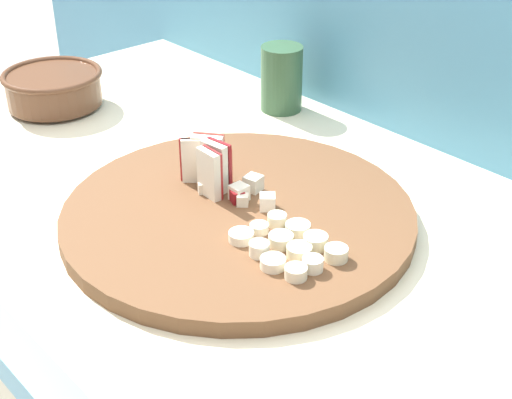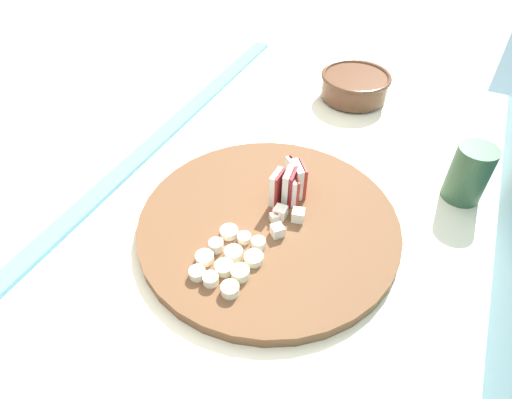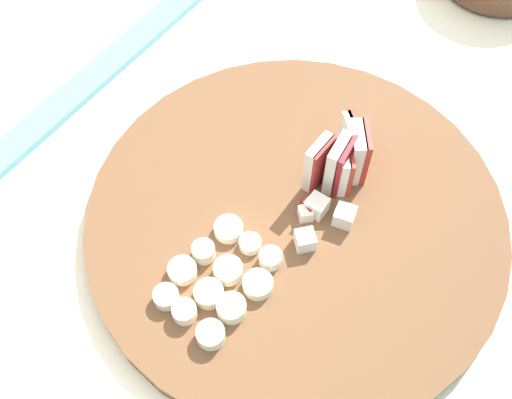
{
  "view_description": "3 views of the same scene",
  "coord_description": "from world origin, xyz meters",
  "px_view_note": "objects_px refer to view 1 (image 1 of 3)",
  "views": [
    {
      "loc": [
        0.55,
        -0.51,
        1.39
      ],
      "look_at": [
        -0.04,
        0.01,
        0.93
      ],
      "focal_mm": 51.6,
      "sensor_mm": 36.0,
      "label": 1
    },
    {
      "loc": [
        0.42,
        0.19,
        1.44
      ],
      "look_at": [
        -0.06,
        -0.04,
        0.94
      ],
      "focal_mm": 30.13,
      "sensor_mm": 36.0,
      "label": 2
    },
    {
      "loc": [
        0.24,
        0.14,
        1.47
      ],
      "look_at": [
        -0.02,
        -0.04,
        0.95
      ],
      "focal_mm": 43.06,
      "sensor_mm": 36.0,
      "label": 3
    }
  ],
  "objects_px": {
    "apple_dice_pile": "(243,192)",
    "banana_slice_rows": "(290,245)",
    "cutting_board": "(238,215)",
    "apple_wedge_fan": "(210,164)",
    "ceramic_bowl": "(56,86)",
    "small_jar": "(282,78)"
  },
  "relations": [
    {
      "from": "cutting_board",
      "to": "small_jar",
      "type": "xyz_separation_m",
      "value": [
        -0.23,
        0.29,
        0.04
      ]
    },
    {
      "from": "apple_dice_pile",
      "to": "ceramic_bowl",
      "type": "bearing_deg",
      "value": -179.01
    },
    {
      "from": "apple_wedge_fan",
      "to": "small_jar",
      "type": "bearing_deg",
      "value": 119.67
    },
    {
      "from": "banana_slice_rows",
      "to": "apple_dice_pile",
      "type": "bearing_deg",
      "value": 162.91
    },
    {
      "from": "apple_dice_pile",
      "to": "small_jar",
      "type": "bearing_deg",
      "value": 128.46
    },
    {
      "from": "apple_wedge_fan",
      "to": "ceramic_bowl",
      "type": "height_order",
      "value": "apple_wedge_fan"
    },
    {
      "from": "cutting_board",
      "to": "ceramic_bowl",
      "type": "height_order",
      "value": "ceramic_bowl"
    },
    {
      "from": "apple_wedge_fan",
      "to": "apple_dice_pile",
      "type": "height_order",
      "value": "apple_wedge_fan"
    },
    {
      "from": "apple_wedge_fan",
      "to": "small_jar",
      "type": "height_order",
      "value": "small_jar"
    },
    {
      "from": "cutting_board",
      "to": "apple_wedge_fan",
      "type": "bearing_deg",
      "value": 170.77
    },
    {
      "from": "ceramic_bowl",
      "to": "apple_dice_pile",
      "type": "bearing_deg",
      "value": 0.99
    },
    {
      "from": "banana_slice_rows",
      "to": "ceramic_bowl",
      "type": "xyz_separation_m",
      "value": [
        -0.6,
        0.03,
        0.01
      ]
    },
    {
      "from": "cutting_board",
      "to": "small_jar",
      "type": "relative_size",
      "value": 4.07
    },
    {
      "from": "banana_slice_rows",
      "to": "apple_wedge_fan",
      "type": "bearing_deg",
      "value": 171.02
    },
    {
      "from": "small_jar",
      "to": "apple_wedge_fan",
      "type": "bearing_deg",
      "value": -60.33
    },
    {
      "from": "apple_dice_pile",
      "to": "small_jar",
      "type": "height_order",
      "value": "small_jar"
    },
    {
      "from": "cutting_board",
      "to": "ceramic_bowl",
      "type": "relative_size",
      "value": 2.66
    },
    {
      "from": "apple_wedge_fan",
      "to": "small_jar",
      "type": "xyz_separation_m",
      "value": [
        -0.16,
        0.28,
        0.0
      ]
    },
    {
      "from": "apple_dice_pile",
      "to": "banana_slice_rows",
      "type": "bearing_deg",
      "value": -17.09
    },
    {
      "from": "apple_dice_pile",
      "to": "banana_slice_rows",
      "type": "height_order",
      "value": "apple_dice_pile"
    },
    {
      "from": "banana_slice_rows",
      "to": "small_jar",
      "type": "distance_m",
      "value": 0.45
    },
    {
      "from": "ceramic_bowl",
      "to": "cutting_board",
      "type": "bearing_deg",
      "value": -1.54
    }
  ]
}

